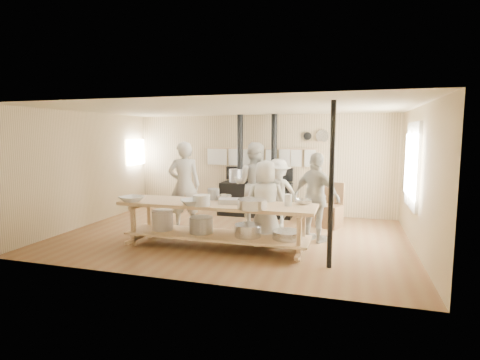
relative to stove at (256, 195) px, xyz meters
The scene contains 24 objects.
ground 2.18m from the stove, 89.82° to the right, with size 7.00×7.00×0.00m, color brown.
room_shell 2.39m from the stove, 89.82° to the right, with size 7.00×7.00×7.00m.
window_right 3.92m from the stove, 23.58° to the right, with size 0.09×1.50×1.65m.
left_opening 3.61m from the stove, behind, with size 0.00×0.90×0.90m.
stove is the anchor object (origin of this frame).
towel_rail 1.06m from the stove, 88.68° to the left, with size 3.00×0.04×0.47m.
back_wall_shelf 2.11m from the stove, 12.13° to the left, with size 0.63×0.14×0.32m.
prep_table 3.02m from the stove, 90.04° to the right, with size 3.60×0.90×0.85m.
support_post 4.11m from the stove, 59.33° to the right, with size 0.08×0.08×2.60m, color black.
cook_far_left 2.20m from the stove, 124.01° to the right, with size 0.71×0.46×1.94m, color #B7B2A2.
cook_left 1.17m from the stove, 79.14° to the right, with size 0.93×0.72×1.91m, color #B7B2A2.
cook_center 2.73m from the stove, 72.26° to the right, with size 0.79×0.52×1.62m, color #B7B2A2.
cook_right 2.70m from the stove, 50.22° to the right, with size 1.02×0.43×1.75m, color #B7B2A2.
cook_by_window 1.37m from the stove, 54.63° to the right, with size 1.00×0.57×1.55m, color #B7B2A2.
chair 2.09m from the stove, 22.33° to the right, with size 0.61×0.61×1.01m.
bowl_white_a 3.71m from the stove, 114.75° to the right, with size 0.41×0.41×0.10m, color silver.
bowl_steel_a 2.71m from the stove, 89.21° to the right, with size 0.30×0.30×0.09m, color silver.
bowl_white_b 3.38m from the stove, 95.38° to the right, with size 0.43×0.43×0.10m, color silver.
bowl_steel_b 3.15m from the stove, 60.19° to the right, with size 0.30×0.30×0.09m, color silver.
roasting_pan 3.05m from the stove, 84.85° to the right, with size 0.40×0.27×0.09m, color #B2B2B7.
mixing_bowl_large 3.46m from the stove, 77.11° to the right, with size 0.50×0.50×0.16m, color silver.
bucket_galv 2.73m from the stove, 93.59° to the right, with size 0.23×0.23×0.21m, color gray.
deep_bowl_enamel 3.38m from the stove, 92.52° to the right, with size 0.30×0.30×0.19m, color silver.
pitcher 3.25m from the stove, 65.97° to the right, with size 0.13×0.13×0.21m, color silver.
Camera 1 is at (2.32, -7.21, 2.08)m, focal length 28.00 mm.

